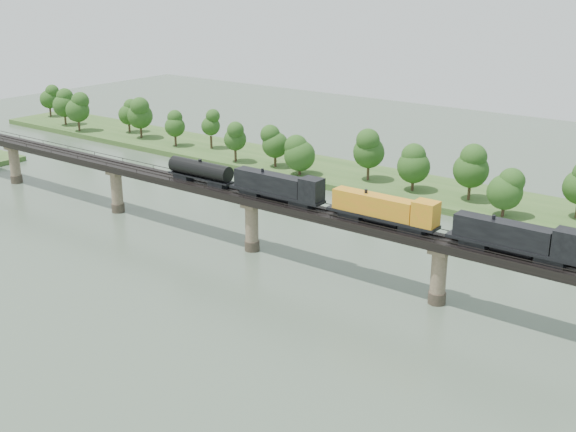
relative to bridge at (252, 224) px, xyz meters
The scene contains 6 objects.
ground 30.49m from the bridge, 90.00° to the right, with size 400.00×400.00×0.00m, color #3C4C3C.
far_bank 55.20m from the bridge, 90.00° to the left, with size 300.00×24.00×1.60m, color #325120.
bridge is the anchor object (origin of this frame).
bridge_superstructure 6.33m from the bridge, 90.00° to the left, with size 220.00×4.90×0.75m.
far_treeline 51.30m from the bridge, 99.23° to the left, with size 289.06×17.54×13.60m.
freight_train 23.19m from the bridge, ahead, with size 83.36×3.25×5.74m.
Camera 1 is at (85.89, -72.25, 52.71)m, focal length 45.00 mm.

